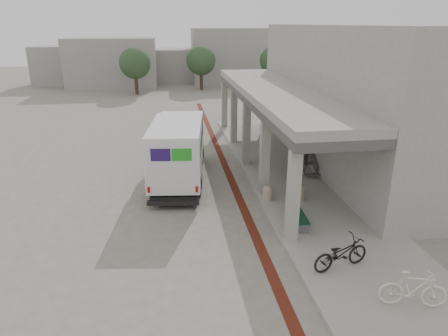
{
  "coord_description": "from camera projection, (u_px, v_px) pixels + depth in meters",
  "views": [
    {
      "loc": [
        -1.84,
        -15.07,
        7.08
      ],
      "look_at": [
        0.27,
        -0.16,
        1.6
      ],
      "focal_mm": 32.0,
      "sensor_mm": 36.0,
      "label": 1
    }
  ],
  "objects": [
    {
      "name": "bollard_far",
      "position": [
        267.0,
        193.0,
        16.63
      ],
      "size": [
        0.41,
        0.41,
        0.62
      ],
      "color": "tan",
      "rests_on": "sidewalk"
    },
    {
      "name": "sidewalk",
      "position": [
        309.0,
        196.0,
        17.19
      ],
      "size": [
        4.4,
        28.0,
        0.12
      ],
      "primitive_type": "cube",
      "color": "gray",
      "rests_on": "ground"
    },
    {
      "name": "tree_left",
      "position": [
        135.0,
        63.0,
        40.99
      ],
      "size": [
        3.2,
        3.2,
        4.8
      ],
      "color": "#38281C",
      "rests_on": "ground"
    },
    {
      "name": "distant_backdrop",
      "position": [
        157.0,
        61.0,
        48.77
      ],
      "size": [
        28.0,
        10.0,
        6.5
      ],
      "color": "gray",
      "rests_on": "ground"
    },
    {
      "name": "tree_mid",
      "position": [
        201.0,
        61.0,
        43.77
      ],
      "size": [
        3.2,
        3.2,
        4.8
      ],
      "color": "#38281C",
      "rests_on": "ground"
    },
    {
      "name": "bicycle_cream",
      "position": [
        413.0,
        289.0,
        10.26
      ],
      "size": [
        1.81,
        0.92,
        1.05
      ],
      "primitive_type": "imported",
      "rotation": [
        0.0,
        0.0,
        1.32
      ],
      "color": "beige",
      "rests_on": "sidewalk"
    },
    {
      "name": "bench",
      "position": [
        298.0,
        215.0,
        14.66
      ],
      "size": [
        0.5,
        1.87,
        0.44
      ],
      "rotation": [
        0.0,
        0.0,
        -0.06
      ],
      "color": "slate",
      "rests_on": "sidewalk"
    },
    {
      "name": "transit_building",
      "position": [
        337.0,
        99.0,
        20.61
      ],
      "size": [
        7.6,
        17.0,
        7.0
      ],
      "color": "gray",
      "rests_on": "ground"
    },
    {
      "name": "ground",
      "position": [
        217.0,
        203.0,
        16.69
      ],
      "size": [
        120.0,
        120.0,
        0.0
      ],
      "primitive_type": "plane",
      "color": "#6D665D",
      "rests_on": "ground"
    },
    {
      "name": "tree_right",
      "position": [
        274.0,
        61.0,
        43.89
      ],
      "size": [
        3.2,
        3.2,
        4.8
      ],
      "color": "#38281C",
      "rests_on": "ground"
    },
    {
      "name": "utility_cabinet",
      "position": [
        303.0,
        155.0,
        20.75
      ],
      "size": [
        0.59,
        0.7,
        1.01
      ],
      "primitive_type": "cube",
      "rotation": [
        0.0,
        0.0,
        0.26
      ],
      "color": "slate",
      "rests_on": "sidewalk"
    },
    {
      "name": "bicycle_black",
      "position": [
        341.0,
        253.0,
        11.9
      ],
      "size": [
        1.99,
        1.12,
        0.99
      ],
      "primitive_type": "imported",
      "rotation": [
        0.0,
        0.0,
        1.83
      ],
      "color": "black",
      "rests_on": "sidewalk"
    },
    {
      "name": "bollard_near",
      "position": [
        300.0,
        192.0,
        16.62
      ],
      "size": [
        0.44,
        0.44,
        0.66
      ],
      "color": "gray",
      "rests_on": "sidewalk"
    },
    {
      "name": "bike_lane_stripe",
      "position": [
        233.0,
        184.0,
        18.68
      ],
      "size": [
        0.35,
        40.0,
        0.01
      ],
      "primitive_type": "cube",
      "color": "#4F1B0F",
      "rests_on": "ground"
    },
    {
      "name": "fedex_truck",
      "position": [
        178.0,
        148.0,
        18.62
      ],
      "size": [
        2.87,
        7.1,
        2.95
      ],
      "rotation": [
        0.0,
        0.0,
        -0.11
      ],
      "color": "black",
      "rests_on": "ground"
    }
  ]
}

